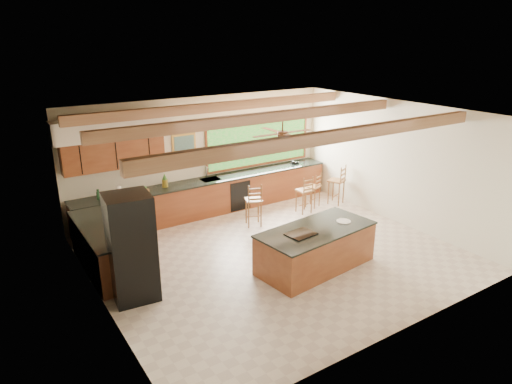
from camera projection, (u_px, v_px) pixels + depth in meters
ground at (275, 255)px, 9.75m from camera, size 7.20×7.20×0.00m
room_shell at (252, 149)px, 9.46m from camera, size 7.27×6.54×3.02m
counter_run at (189, 206)px, 11.18m from camera, size 7.12×3.10×1.26m
island at (316, 248)px, 9.11m from camera, size 2.53×1.40×0.86m
refrigerator at (131, 248)px, 7.88m from camera, size 0.83×0.81×1.94m
bar_stool_a at (255, 201)px, 11.01m from camera, size 0.50×0.50×1.09m
bar_stool_b at (305, 191)px, 11.84m from camera, size 0.37×0.37×1.01m
bar_stool_c at (338, 182)px, 12.45m from camera, size 0.52×0.52×1.10m
bar_stool_d at (314, 187)px, 12.24m from camera, size 0.45×0.45×0.96m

